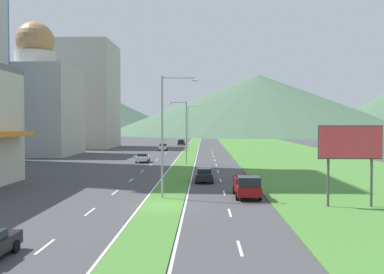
{
  "coord_description": "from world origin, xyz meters",
  "views": [
    {
      "loc": [
        3.25,
        -33.29,
        6.47
      ],
      "look_at": [
        0.75,
        54.38,
        3.68
      ],
      "focal_mm": 40.31,
      "sensor_mm": 36.0,
      "label": 1
    }
  ],
  "objects_px": {
    "car_2": "(163,147)",
    "car_3": "(181,142)",
    "street_lamp_far": "(189,126)",
    "car_1": "(143,158)",
    "street_lamp_mid": "(184,128)",
    "car_0": "(204,175)",
    "billboard_roadside": "(350,146)",
    "pickup_truck_0": "(247,186)",
    "street_lamp_near": "(166,129)"
  },
  "relations": [
    {
      "from": "pickup_truck_0",
      "to": "street_lamp_near",
      "type": "bearing_deg",
      "value": -83.97
    },
    {
      "from": "billboard_roadside",
      "to": "car_0",
      "type": "distance_m",
      "value": 18.56
    },
    {
      "from": "car_2",
      "to": "car_1",
      "type": "bearing_deg",
      "value": 179.35
    },
    {
      "from": "street_lamp_mid",
      "to": "car_1",
      "type": "xyz_separation_m",
      "value": [
        -7.07,
        3.32,
        -4.91
      ]
    },
    {
      "from": "billboard_roadside",
      "to": "pickup_truck_0",
      "type": "distance_m",
      "value": 9.31
    },
    {
      "from": "street_lamp_far",
      "to": "car_1",
      "type": "height_order",
      "value": "street_lamp_far"
    },
    {
      "from": "car_3",
      "to": "street_lamp_far",
      "type": "bearing_deg",
      "value": -173.54
    },
    {
      "from": "street_lamp_far",
      "to": "car_3",
      "type": "height_order",
      "value": "street_lamp_far"
    },
    {
      "from": "street_lamp_near",
      "to": "car_3",
      "type": "bearing_deg",
      "value": 92.24
    },
    {
      "from": "street_lamp_near",
      "to": "car_2",
      "type": "relative_size",
      "value": 2.3
    },
    {
      "from": "billboard_roadside",
      "to": "car_2",
      "type": "relative_size",
      "value": 1.38
    },
    {
      "from": "billboard_roadside",
      "to": "street_lamp_near",
      "type": "bearing_deg",
      "value": 166.89
    },
    {
      "from": "car_2",
      "to": "car_3",
      "type": "height_order",
      "value": "car_3"
    },
    {
      "from": "street_lamp_mid",
      "to": "street_lamp_far",
      "type": "relative_size",
      "value": 0.95
    },
    {
      "from": "car_1",
      "to": "car_3",
      "type": "relative_size",
      "value": 0.9
    },
    {
      "from": "billboard_roadside",
      "to": "car_1",
      "type": "xyz_separation_m",
      "value": [
        -21.41,
        37.66,
        -3.96
      ]
    },
    {
      "from": "street_lamp_near",
      "to": "billboard_roadside",
      "type": "relative_size",
      "value": 1.66
    },
    {
      "from": "street_lamp_mid",
      "to": "car_2",
      "type": "xyz_separation_m",
      "value": [
        -6.71,
        35.06,
        -4.87
      ]
    },
    {
      "from": "car_0",
      "to": "pickup_truck_0",
      "type": "relative_size",
      "value": 0.87
    },
    {
      "from": "street_lamp_mid",
      "to": "car_1",
      "type": "bearing_deg",
      "value": 154.84
    },
    {
      "from": "car_0",
      "to": "car_3",
      "type": "xyz_separation_m",
      "value": [
        -6.9,
        80.98,
        0.06
      ]
    },
    {
      "from": "car_0",
      "to": "car_3",
      "type": "relative_size",
      "value": 1.0
    },
    {
      "from": "street_lamp_mid",
      "to": "car_0",
      "type": "bearing_deg",
      "value": -81.06
    },
    {
      "from": "street_lamp_far",
      "to": "car_2",
      "type": "relative_size",
      "value": 2.29
    },
    {
      "from": "street_lamp_mid",
      "to": "car_3",
      "type": "relative_size",
      "value": 2.11
    },
    {
      "from": "street_lamp_far",
      "to": "car_1",
      "type": "bearing_deg",
      "value": -103.65
    },
    {
      "from": "street_lamp_near",
      "to": "pickup_truck_0",
      "type": "bearing_deg",
      "value": 6.03
    },
    {
      "from": "street_lamp_far",
      "to": "street_lamp_near",
      "type": "bearing_deg",
      "value": -89.81
    },
    {
      "from": "street_lamp_far",
      "to": "car_3",
      "type": "bearing_deg",
      "value": 96.46
    },
    {
      "from": "street_lamp_mid",
      "to": "billboard_roadside",
      "type": "xyz_separation_m",
      "value": [
        14.33,
        -34.33,
        -0.95
      ]
    },
    {
      "from": "street_lamp_far",
      "to": "car_2",
      "type": "distance_m",
      "value": 9.13
    },
    {
      "from": "car_0",
      "to": "car_1",
      "type": "relative_size",
      "value": 1.11
    },
    {
      "from": "street_lamp_far",
      "to": "car_0",
      "type": "height_order",
      "value": "street_lamp_far"
    },
    {
      "from": "car_2",
      "to": "pickup_truck_0",
      "type": "xyz_separation_m",
      "value": [
        13.58,
        -65.28,
        0.18
      ]
    },
    {
      "from": "street_lamp_near",
      "to": "billboard_roadside",
      "type": "bearing_deg",
      "value": -13.11
    },
    {
      "from": "street_lamp_near",
      "to": "car_2",
      "type": "xyz_separation_m",
      "value": [
        -6.57,
        66.02,
        -5.19
      ]
    },
    {
      "from": "car_2",
      "to": "billboard_roadside",
      "type": "bearing_deg",
      "value": -163.13
    },
    {
      "from": "street_lamp_near",
      "to": "car_3",
      "type": "xyz_separation_m",
      "value": [
        -3.6,
        91.89,
        -5.17
      ]
    },
    {
      "from": "car_0",
      "to": "pickup_truck_0",
      "type": "bearing_deg",
      "value": 20.05
    },
    {
      "from": "car_3",
      "to": "pickup_truck_0",
      "type": "distance_m",
      "value": 91.77
    },
    {
      "from": "car_3",
      "to": "car_0",
      "type": "bearing_deg",
      "value": -175.13
    },
    {
      "from": "car_1",
      "to": "street_lamp_near",
      "type": "bearing_deg",
      "value": -168.57
    },
    {
      "from": "street_lamp_far",
      "to": "pickup_truck_0",
      "type": "relative_size",
      "value": 1.94
    },
    {
      "from": "car_0",
      "to": "car_1",
      "type": "distance_m",
      "value": 25.52
    },
    {
      "from": "billboard_roadside",
      "to": "car_1",
      "type": "height_order",
      "value": "billboard_roadside"
    },
    {
      "from": "car_3",
      "to": "car_2",
      "type": "bearing_deg",
      "value": 173.45
    },
    {
      "from": "street_lamp_far",
      "to": "billboard_roadside",
      "type": "relative_size",
      "value": 1.66
    },
    {
      "from": "car_2",
      "to": "street_lamp_near",
      "type": "bearing_deg",
      "value": -174.32
    },
    {
      "from": "car_2",
      "to": "car_0",
      "type": "bearing_deg",
      "value": -169.85
    },
    {
      "from": "street_lamp_mid",
      "to": "car_3",
      "type": "height_order",
      "value": "street_lamp_mid"
    }
  ]
}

